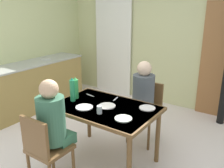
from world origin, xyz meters
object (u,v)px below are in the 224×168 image
object	(u,v)px
chair_near_diner	(44,148)
person_far_diner	(143,93)
kitchen_counter	(36,85)
water_bottle_green_far	(75,88)
dining_table	(105,113)
water_bottle_green_near	(72,90)
person_near_diner	(52,119)
chair_far_diner	(147,108)

from	to	relation	value
chair_near_diner	person_far_diner	world-z (taller)	person_far_diner
kitchen_counter	chair_near_diner	size ratio (longest dim) A/B	2.35
water_bottle_green_far	dining_table	bearing A→B (deg)	-1.89
chair_near_diner	water_bottle_green_near	size ratio (longest dim) A/B	2.78
kitchen_counter	person_near_diner	xyz separation A→B (m)	(1.93, -1.31, 0.33)
chair_near_diner	water_bottle_green_near	distance (m)	0.83
person_near_diner	chair_near_diner	bearing A→B (deg)	-90.00
person_far_diner	person_near_diner	bearing A→B (deg)	72.04
chair_far_diner	person_far_diner	xyz separation A→B (m)	(-0.00, -0.14, 0.28)
dining_table	person_near_diner	distance (m)	0.68
person_near_diner	dining_table	bearing A→B (deg)	70.03
kitchen_counter	dining_table	world-z (taller)	kitchen_counter
chair_near_diner	water_bottle_green_far	xyz separation A→B (m)	(-0.26, 0.79, 0.39)
person_near_diner	water_bottle_green_near	xyz separation A→B (m)	(-0.22, 0.55, 0.12)
kitchen_counter	water_bottle_green_far	size ratio (longest dim) A/B	7.08
chair_near_diner	person_near_diner	distance (m)	0.31
chair_near_diner	person_near_diner	size ratio (longest dim) A/B	1.13
water_bottle_green_far	person_near_diner	bearing A→B (deg)	-68.22
kitchen_counter	person_far_diner	distance (m)	2.37
person_far_diner	water_bottle_green_near	size ratio (longest dim) A/B	2.46
dining_table	chair_far_diner	world-z (taller)	chair_far_diner
person_far_diner	water_bottle_green_far	distance (m)	0.92
dining_table	person_far_diner	world-z (taller)	person_far_diner
person_near_diner	water_bottle_green_near	world-z (taller)	person_near_diner
kitchen_counter	water_bottle_green_near	distance (m)	1.92
person_far_diner	water_bottle_green_near	distance (m)	0.96
dining_table	person_far_diner	xyz separation A→B (m)	(0.18, 0.63, 0.11)
person_far_diner	water_bottle_green_near	world-z (taller)	person_far_diner
kitchen_counter	person_near_diner	world-z (taller)	person_near_diner
chair_far_diner	water_bottle_green_near	xyz separation A→B (m)	(-0.63, -0.85, 0.40)
kitchen_counter	chair_far_diner	world-z (taller)	kitchen_counter
kitchen_counter	person_far_diner	xyz separation A→B (m)	(2.34, -0.04, 0.33)
chair_near_diner	chair_far_diner	bearing A→B (deg)	75.06
chair_far_diner	person_near_diner	bearing A→B (deg)	73.69
water_bottle_green_far	person_far_diner	bearing A→B (deg)	42.65
kitchen_counter	chair_far_diner	size ratio (longest dim) A/B	2.35
kitchen_counter	chair_far_diner	distance (m)	2.35
water_bottle_green_near	water_bottle_green_far	world-z (taller)	water_bottle_green_near
chair_far_diner	water_bottle_green_far	size ratio (longest dim) A/B	3.02
chair_near_diner	dining_table	bearing A→B (deg)	73.35
chair_far_diner	water_bottle_green_far	distance (m)	1.08
chair_far_diner	water_bottle_green_near	distance (m)	1.14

